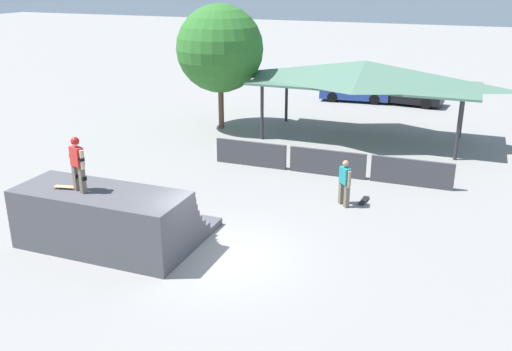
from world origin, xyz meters
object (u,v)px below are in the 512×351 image
object	(u,v)px
skateboard_on_deck	(68,187)
skateboard_on_ground	(364,200)
parked_car_blue	(354,91)
parked_car_black	(408,95)
bystander_walking	(345,181)
tree_beside_pavilion	(220,49)
skater_on_deck	(77,161)

from	to	relation	value
skateboard_on_deck	skateboard_on_ground	size ratio (longest dim) A/B	0.94
parked_car_blue	parked_car_black	bearing A→B (deg)	-1.84
bystander_walking	parked_car_black	distance (m)	17.32
tree_beside_pavilion	parked_car_blue	world-z (taller)	tree_beside_pavilion
parked_car_blue	tree_beside_pavilion	bearing A→B (deg)	-124.44
skateboard_on_ground	parked_car_blue	bearing A→B (deg)	-163.03
skateboard_on_deck	parked_car_black	size ratio (longest dim) A/B	0.19
skater_on_deck	bystander_walking	size ratio (longest dim) A/B	0.97
bystander_walking	tree_beside_pavilion	world-z (taller)	tree_beside_pavilion
skateboard_on_deck	skateboard_on_ground	xyz separation A→B (m)	(7.49, 6.52, -1.81)
skateboard_on_deck	tree_beside_pavilion	size ratio (longest dim) A/B	0.13
skateboard_on_deck	parked_car_black	world-z (taller)	skateboard_on_deck
bystander_walking	skateboard_on_ground	distance (m)	1.19
parked_car_blue	skater_on_deck	bearing A→B (deg)	-102.87
skateboard_on_deck	tree_beside_pavilion	world-z (taller)	tree_beside_pavilion
skater_on_deck	skateboard_on_deck	distance (m)	0.99
tree_beside_pavilion	parked_car_blue	bearing A→B (deg)	60.69
skater_on_deck	parked_car_black	world-z (taller)	skater_on_deck
bystander_walking	tree_beside_pavilion	distance (m)	12.03
skateboard_on_ground	parked_car_black	size ratio (longest dim) A/B	0.20
parked_car_blue	skateboard_on_deck	bearing A→B (deg)	-104.03
skateboard_on_deck	skateboard_on_ground	distance (m)	10.09
skater_on_deck	parked_car_black	distance (m)	24.28
skateboard_on_deck	parked_car_black	bearing A→B (deg)	60.02
parked_car_blue	parked_car_black	world-z (taller)	same
skater_on_deck	parked_car_black	bearing A→B (deg)	96.01
parked_car_black	skateboard_on_deck	bearing A→B (deg)	-100.19
skateboard_on_deck	tree_beside_pavilion	xyz separation A→B (m)	(-1.49, 13.99, 2.24)
skater_on_deck	skateboard_on_ground	world-z (taller)	skater_on_deck
bystander_walking	skateboard_on_ground	bearing A→B (deg)	-91.63
skater_on_deck	parked_car_black	size ratio (longest dim) A/B	0.38
skateboard_on_deck	parked_car_blue	xyz separation A→B (m)	(3.62, 23.09, -1.27)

